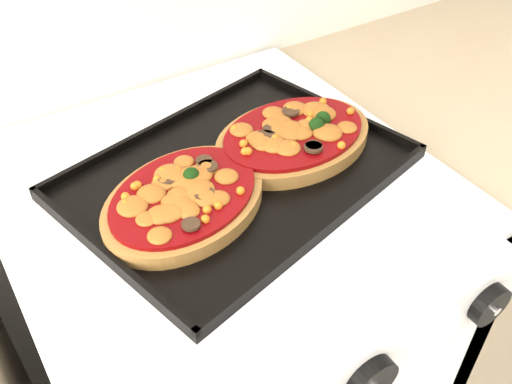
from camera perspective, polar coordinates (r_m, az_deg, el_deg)
stove at (r=1.15m, az=-2.61°, el=-16.49°), size 0.60×0.60×0.91m
control_panel at (r=0.68m, az=10.41°, el=-16.74°), size 0.60×0.02×0.09m
knob_center at (r=0.67m, az=11.49°, el=-17.95°), size 0.06×0.02×0.06m
knob_right at (r=0.78m, az=22.28°, el=-10.38°), size 0.06×0.02×0.06m
baking_tray at (r=0.80m, az=-1.93°, el=2.08°), size 0.52×0.43×0.02m
pizza_left at (r=0.74m, az=-7.19°, el=-0.58°), size 0.29×0.25×0.04m
pizza_right at (r=0.84m, az=3.77°, el=5.63°), size 0.26×0.20×0.04m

